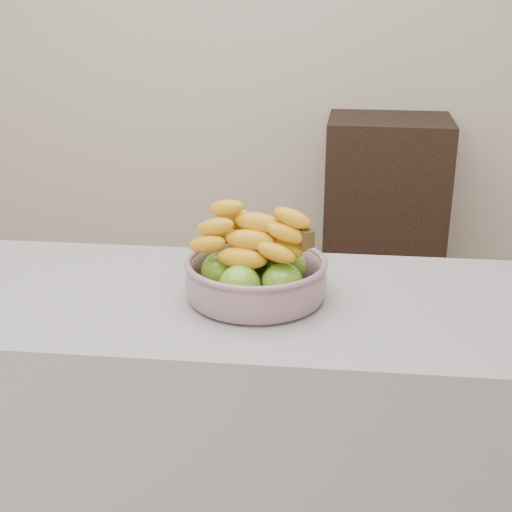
# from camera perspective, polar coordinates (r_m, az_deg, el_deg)

# --- Properties ---
(counter) EXTENTS (2.00, 0.60, 0.90)m
(counter) POSITION_cam_1_polar(r_m,az_deg,el_deg) (1.90, -10.74, -15.26)
(counter) COLOR #95949C
(counter) RESTS_ON ground
(cabinet) EXTENTS (0.56, 0.46, 0.99)m
(cabinet) POSITION_cam_1_polar(r_m,az_deg,el_deg) (3.43, 10.17, 2.63)
(cabinet) COLOR black
(cabinet) RESTS_ON ground
(fruit_bowl) EXTENTS (0.32, 0.32, 0.20)m
(fruit_bowl) POSITION_cam_1_polar(r_m,az_deg,el_deg) (1.58, -0.01, -1.28)
(fruit_bowl) COLOR #939BB1
(fruit_bowl) RESTS_ON counter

